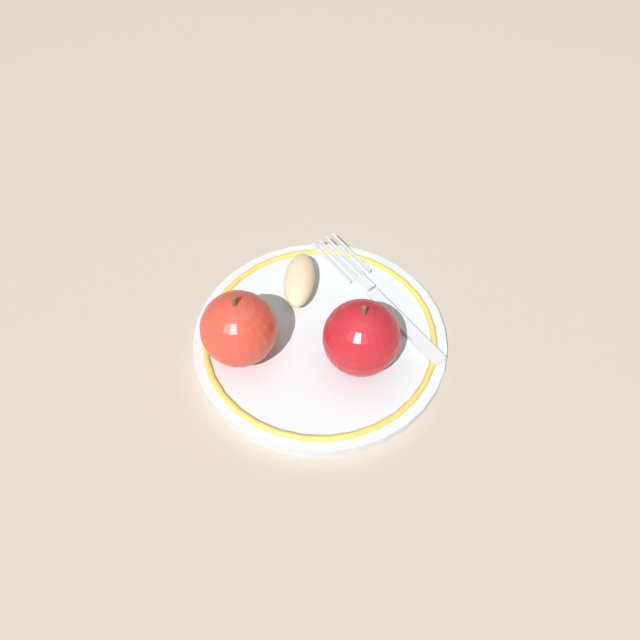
{
  "coord_description": "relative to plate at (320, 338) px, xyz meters",
  "views": [
    {
      "loc": [
        0.03,
        -0.34,
        0.47
      ],
      "look_at": [
        -0.02,
        -0.02,
        0.03
      ],
      "focal_mm": 35.0,
      "sensor_mm": 36.0,
      "label": 1
    }
  ],
  "objects": [
    {
      "name": "fork",
      "position": [
        0.05,
        0.05,
        0.01
      ],
      "size": [
        0.14,
        0.14,
        0.0
      ],
      "rotation": [
        0.0,
        0.0,
        2.32
      ],
      "color": "silver",
      "rests_on": "plate"
    },
    {
      "name": "apple_red_whole",
      "position": [
        0.04,
        -0.02,
        0.04
      ],
      "size": [
        0.07,
        0.07,
        0.07
      ],
      "color": "#B4141A",
      "rests_on": "plate"
    },
    {
      "name": "plate",
      "position": [
        0.0,
        0.0,
        0.0
      ],
      "size": [
        0.23,
        0.23,
        0.01
      ],
      "color": "silver",
      "rests_on": "ground_plane"
    },
    {
      "name": "apple_slice_front",
      "position": [
        -0.03,
        0.05,
        0.02
      ],
      "size": [
        0.03,
        0.07,
        0.02
      ],
      "primitive_type": "ellipsoid",
      "rotation": [
        0.0,
        0.0,
        1.61
      ],
      "color": "beige",
      "rests_on": "plate"
    },
    {
      "name": "ground_plane",
      "position": [
        0.02,
        0.02,
        -0.01
      ],
      "size": [
        2.0,
        2.0,
        0.0
      ],
      "primitive_type": "plane",
      "color": "#B5A08D"
    },
    {
      "name": "apple_second_whole",
      "position": [
        -0.07,
        -0.03,
        0.04
      ],
      "size": [
        0.07,
        0.07,
        0.07
      ],
      "color": "red",
      "rests_on": "plate"
    }
  ]
}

